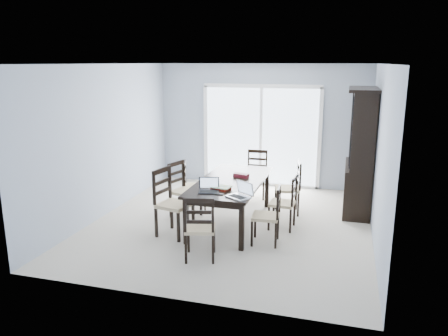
{
  "coord_description": "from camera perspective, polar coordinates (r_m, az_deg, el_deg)",
  "views": [
    {
      "loc": [
        1.76,
        -6.65,
        2.63
      ],
      "look_at": [
        -0.12,
        0.0,
        0.94
      ],
      "focal_mm": 35.0,
      "sensor_mm": 36.0,
      "label": 1
    }
  ],
  "objects": [
    {
      "name": "floor",
      "position": [
        7.37,
        0.92,
        -7.22
      ],
      "size": [
        5.0,
        5.0,
        0.0
      ],
      "primitive_type": "plane",
      "color": "#BCB4A1",
      "rests_on": "ground"
    },
    {
      "name": "ceiling",
      "position": [
        6.88,
        1.01,
        13.45
      ],
      "size": [
        5.0,
        5.0,
        0.0
      ],
      "primitive_type": "plane",
      "rotation": [
        3.14,
        0.0,
        0.0
      ],
      "color": "white",
      "rests_on": "back_wall"
    },
    {
      "name": "back_wall",
      "position": [
        9.42,
        4.89,
        5.52
      ],
      "size": [
        4.5,
        0.02,
        2.6
      ],
      "primitive_type": "cube",
      "color": "#96A1B3",
      "rests_on": "floor"
    },
    {
      "name": "wall_left",
      "position": [
        7.88,
        -15.08,
        3.51
      ],
      "size": [
        0.02,
        5.0,
        2.6
      ],
      "primitive_type": "cube",
      "color": "#96A1B3",
      "rests_on": "floor"
    },
    {
      "name": "wall_right",
      "position": [
        6.8,
        19.62,
        1.62
      ],
      "size": [
        0.02,
        5.0,
        2.6
      ],
      "primitive_type": "cube",
      "color": "#96A1B3",
      "rests_on": "floor"
    },
    {
      "name": "balcony",
      "position": [
        10.65,
        5.78,
        -0.96
      ],
      "size": [
        4.5,
        2.0,
        0.1
      ],
      "primitive_type": "cube",
      "color": "gray",
      "rests_on": "ground"
    },
    {
      "name": "railing",
      "position": [
        11.48,
        6.74,
        3.15
      ],
      "size": [
        4.5,
        0.06,
        1.1
      ],
      "primitive_type": "cube",
      "color": "#99999E",
      "rests_on": "balcony"
    },
    {
      "name": "dining_table",
      "position": [
        7.15,
        0.95,
        -2.18
      ],
      "size": [
        1.0,
        2.2,
        0.75
      ],
      "color": "black",
      "rests_on": "floor"
    },
    {
      "name": "china_hutch",
      "position": [
        8.06,
        17.38,
        1.91
      ],
      "size": [
        0.5,
        1.38,
        2.2
      ],
      "color": "black",
      "rests_on": "floor"
    },
    {
      "name": "sliding_door",
      "position": [
        9.43,
        4.84,
        4.22
      ],
      "size": [
        2.52,
        0.05,
        2.18
      ],
      "color": "silver",
      "rests_on": "floor"
    },
    {
      "name": "chair_left_near",
      "position": [
        6.78,
        -7.24,
        -3.48
      ],
      "size": [
        0.55,
        0.54,
        1.21
      ],
      "rotation": [
        0.0,
        0.0,
        -1.79
      ],
      "color": "black",
      "rests_on": "floor"
    },
    {
      "name": "chair_left_mid",
      "position": [
        7.59,
        -5.62,
        -2.02
      ],
      "size": [
        0.53,
        0.53,
        1.1
      ],
      "rotation": [
        0.0,
        0.0,
        -1.89
      ],
      "color": "black",
      "rests_on": "floor"
    },
    {
      "name": "chair_left_far",
      "position": [
        7.97,
        -4.39,
        -1.56
      ],
      "size": [
        0.49,
        0.48,
        1.02
      ],
      "rotation": [
        0.0,
        0.0,
        -1.26
      ],
      "color": "black",
      "rests_on": "floor"
    },
    {
      "name": "chair_right_near",
      "position": [
        6.44,
        6.24,
        -5.31
      ],
      "size": [
        0.42,
        0.41,
        1.02
      ],
      "rotation": [
        0.0,
        0.0,
        1.64
      ],
      "color": "black",
      "rests_on": "floor"
    },
    {
      "name": "chair_right_mid",
      "position": [
        7.04,
        8.34,
        -3.71
      ],
      "size": [
        0.41,
        0.4,
        1.02
      ],
      "rotation": [
        0.0,
        0.0,
        1.52
      ],
      "color": "black",
      "rests_on": "floor"
    },
    {
      "name": "chair_right_far",
      "position": [
        7.78,
        8.97,
        -1.76
      ],
      "size": [
        0.5,
        0.49,
        1.09
      ],
      "rotation": [
        0.0,
        0.0,
        1.78
      ],
      "color": "black",
      "rests_on": "floor"
    },
    {
      "name": "chair_end_near",
      "position": [
        5.85,
        -3.21,
        -7.01
      ],
      "size": [
        0.49,
        0.5,
        1.06
      ],
      "rotation": [
        0.0,
        0.0,
        0.26
      ],
      "color": "black",
      "rests_on": "floor"
    },
    {
      "name": "chair_end_far",
      "position": [
        8.72,
        4.29,
        -0.04
      ],
      "size": [
        0.42,
        0.43,
        1.07
      ],
      "rotation": [
        0.0,
        0.0,
        3.19
      ],
      "color": "black",
      "rests_on": "floor"
    },
    {
      "name": "laptop_dark",
      "position": [
        6.46,
        -2.0,
        -2.75
      ],
      "size": [
        0.35,
        0.28,
        0.21
      ],
      "rotation": [
        0.0,
        0.0,
        0.27
      ],
      "color": "black",
      "rests_on": "dining_table"
    },
    {
      "name": "laptop_silver",
      "position": [
        6.2,
        1.87,
        -3.42
      ],
      "size": [
        0.4,
        0.37,
        0.22
      ],
      "rotation": [
        0.0,
        0.0,
        -0.57
      ],
      "color": "silver",
      "rests_on": "dining_table"
    },
    {
      "name": "book_stack",
      "position": [
        6.61,
        -0.4,
        -2.61
      ],
      "size": [
        0.32,
        0.27,
        0.05
      ],
      "rotation": [
        0.0,
        0.0,
        -0.31
      ],
      "color": "maroon",
      "rests_on": "dining_table"
    },
    {
      "name": "cell_phone",
      "position": [
        6.36,
        -0.64,
        -3.43
      ],
      "size": [
        0.13,
        0.07,
        0.01
      ],
      "primitive_type": "cube",
      "rotation": [
        0.0,
        0.0,
        0.13
      ],
      "color": "black",
      "rests_on": "dining_table"
    },
    {
      "name": "game_box",
      "position": [
        7.31,
        2.26,
        -0.97
      ],
      "size": [
        0.27,
        0.17,
        0.06
      ],
      "primitive_type": "cube",
      "rotation": [
        0.0,
        0.0,
        -0.19
      ],
      "color": "#551116",
      "rests_on": "dining_table"
    },
    {
      "name": "hot_tub",
      "position": [
        10.77,
        2.16,
        2.4
      ],
      "size": [
        2.17,
        1.98,
        1.05
      ],
      "rotation": [
        0.0,
        0.0,
        0.09
      ],
      "color": "brown",
      "rests_on": "balcony"
    }
  ]
}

